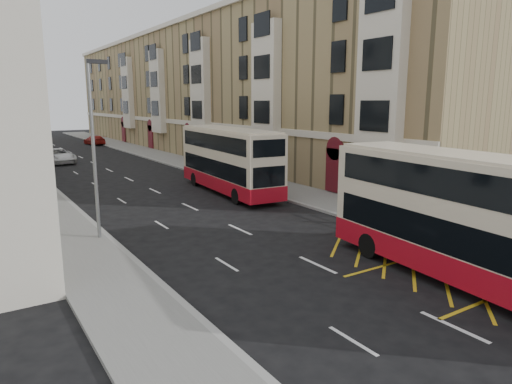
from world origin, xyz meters
TOP-DOWN VIEW (x-y plane):
  - ground at (0.00, 0.00)m, footprint 200.00×200.00m
  - pavement_right at (8.00, 30.00)m, footprint 4.00×120.00m
  - pavement_left at (-7.50, 30.00)m, footprint 3.00×120.00m
  - kerb_right at (6.00, 30.00)m, footprint 0.25×120.00m
  - kerb_left at (-6.00, 30.00)m, footprint 0.25×120.00m
  - road_markings at (0.00, 45.00)m, footprint 10.00×110.00m
  - terrace_right at (14.88, 45.38)m, footprint 10.75×79.00m
  - guard_railing at (6.25, 5.75)m, footprint 0.06×6.56m
  - street_lamp_near at (-6.35, 12.00)m, footprint 0.93×0.18m
  - street_lamp_far at (-6.35, 42.00)m, footprint 0.93×0.18m
  - double_decker_front at (3.17, -0.25)m, footprint 3.70×11.67m
  - double_decker_rear at (4.20, 18.56)m, footprint 3.44×11.49m
  - pedestrian_far at (7.18, 6.23)m, footprint 1.10×0.94m
  - white_van at (-3.19, 41.77)m, footprint 3.39×5.82m
  - car_silver at (-4.50, 56.80)m, footprint 1.88×4.57m
  - car_dark at (-5.20, 65.04)m, footprint 2.32×4.74m
  - car_red at (5.20, 60.84)m, footprint 2.50×4.95m

SIDE VIEW (x-z plane):
  - ground at x=0.00m, z-range 0.00..0.00m
  - road_markings at x=0.00m, z-range 0.00..0.01m
  - pavement_right at x=8.00m, z-range 0.00..0.15m
  - pavement_left at x=-7.50m, z-range 0.00..0.15m
  - kerb_right at x=6.00m, z-range 0.00..0.15m
  - kerb_left at x=-6.00m, z-range 0.00..0.15m
  - car_red at x=5.20m, z-range 0.00..1.38m
  - car_dark at x=-5.20m, z-range 0.00..1.49m
  - white_van at x=-3.19m, z-range 0.00..1.52m
  - car_silver at x=-4.50m, z-range 0.00..1.55m
  - guard_railing at x=6.25m, z-range 0.35..1.36m
  - pedestrian_far at x=7.18m, z-range 0.15..1.92m
  - double_decker_rear at x=4.20m, z-range 0.04..4.56m
  - double_decker_front at x=3.17m, z-range 0.04..4.62m
  - street_lamp_near at x=-6.35m, z-range 0.64..8.64m
  - street_lamp_far at x=-6.35m, z-range 0.64..8.64m
  - terrace_right at x=14.88m, z-range -0.10..15.15m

